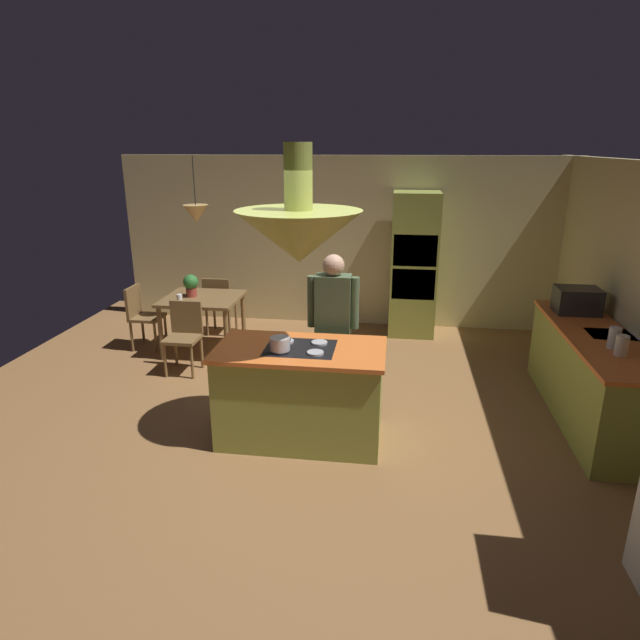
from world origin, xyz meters
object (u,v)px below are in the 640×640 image
(canister_sugar, at_px, (614,338))
(microwave_on_counter, at_px, (577,300))
(cooking_pot_on_cooktop, at_px, (280,344))
(person_at_island, at_px, (333,322))
(canister_flour, at_px, (622,346))
(cup_on_table, at_px, (180,298))
(chair_by_back_wall, at_px, (219,302))
(potted_plant_on_table, at_px, (191,284))
(kitchen_island, at_px, (301,393))
(chair_at_corner, at_px, (141,313))
(oven_tower, at_px, (414,265))
(chair_facing_island, at_px, (184,332))
(dining_table, at_px, (202,305))

(canister_sugar, distance_m, microwave_on_counter, 1.12)
(canister_sugar, distance_m, cooking_pot_on_cooktop, 3.04)
(person_at_island, bearing_deg, canister_flour, -10.67)
(cup_on_table, distance_m, microwave_on_counter, 4.78)
(chair_by_back_wall, relative_size, potted_plant_on_table, 2.90)
(cup_on_table, bearing_deg, canister_sugar, -17.31)
(kitchen_island, distance_m, chair_at_corner, 3.33)
(chair_at_corner, distance_m, cooking_pot_on_cooktop, 3.33)
(kitchen_island, xyz_separation_m, canister_flour, (2.84, 0.21, 0.55))
(canister_flour, bearing_deg, cup_on_table, 160.73)
(kitchen_island, distance_m, potted_plant_on_table, 2.84)
(person_at_island, relative_size, cooking_pot_on_cooktop, 9.21)
(chair_at_corner, bearing_deg, chair_by_back_wall, -52.22)
(cooking_pot_on_cooktop, bearing_deg, person_at_island, 65.28)
(person_at_island, relative_size, chair_at_corner, 1.91)
(chair_at_corner, relative_size, cup_on_table, 9.67)
(oven_tower, relative_size, canister_flour, 11.18)
(chair_by_back_wall, height_order, potted_plant_on_table, potted_plant_on_table)
(potted_plant_on_table, relative_size, cooking_pot_on_cooktop, 1.67)
(chair_by_back_wall, bearing_deg, chair_facing_island, 90.00)
(oven_tower, height_order, potted_plant_on_table, oven_tower)
(microwave_on_counter, bearing_deg, cooking_pot_on_cooktop, -151.32)
(microwave_on_counter, bearing_deg, oven_tower, 135.14)
(potted_plant_on_table, xyz_separation_m, canister_sugar, (4.68, -1.72, 0.09))
(potted_plant_on_table, bearing_deg, kitchen_island, -48.84)
(chair_facing_island, xyz_separation_m, canister_sugar, (4.54, -1.03, 0.52))
(chair_at_corner, bearing_deg, oven_tower, -72.74)
(kitchen_island, height_order, oven_tower, oven_tower)
(chair_facing_island, distance_m, chair_at_corner, 1.11)
(kitchen_island, bearing_deg, chair_facing_island, 140.15)
(person_at_island, xyz_separation_m, chair_at_corner, (-2.80, 1.40, -0.45))
(person_at_island, relative_size, chair_facing_island, 1.91)
(dining_table, relative_size, cup_on_table, 11.11)
(microwave_on_counter, relative_size, cooking_pot_on_cooktop, 2.56)
(kitchen_island, bearing_deg, chair_at_corner, 140.84)
(kitchen_island, height_order, cooking_pot_on_cooktop, cooking_pot_on_cooktop)
(kitchen_island, height_order, microwave_on_counter, microwave_on_counter)
(chair_facing_island, relative_size, cup_on_table, 9.67)
(oven_tower, height_order, chair_by_back_wall, oven_tower)
(oven_tower, relative_size, chair_at_corner, 2.38)
(chair_facing_island, bearing_deg, kitchen_island, -39.85)
(potted_plant_on_table, distance_m, microwave_on_counter, 4.72)
(potted_plant_on_table, height_order, canister_sugar, canister_sugar)
(person_at_island, relative_size, microwave_on_counter, 3.60)
(chair_facing_island, relative_size, canister_flour, 4.70)
(oven_tower, xyz_separation_m, chair_facing_island, (-2.80, -1.82, -0.53))
(canister_sugar, bearing_deg, kitchen_island, -172.23)
(kitchen_island, height_order, potted_plant_on_table, potted_plant_on_table)
(chair_by_back_wall, xyz_separation_m, chair_at_corner, (-0.88, -0.68, 0.00))
(microwave_on_counter, bearing_deg, chair_at_corner, 173.80)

